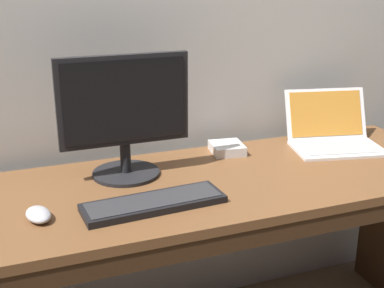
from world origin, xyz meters
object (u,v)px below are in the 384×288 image
external_drive_box (227,148)px  wired_keyboard (154,203)px  computer_mouse (38,214)px  laptop_white (333,134)px  external_monitor (124,113)px

external_drive_box → wired_keyboard: bearing=-138.5°
computer_mouse → laptop_white: bearing=1.2°
laptop_white → wired_keyboard: bearing=-161.1°
external_monitor → wired_keyboard: external_monitor is taller
wired_keyboard → computer_mouse: (-0.34, 0.04, 0.00)m
laptop_white → external_monitor: size_ratio=0.90×
laptop_white → external_drive_box: (-0.45, 0.07, -0.03)m
external_monitor → external_drive_box: bearing=12.5°
external_monitor → computer_mouse: (-0.33, -0.24, -0.22)m
wired_keyboard → external_drive_box: bearing=41.5°
laptop_white → computer_mouse: bearing=-167.9°
external_monitor → external_drive_box: 0.49m
laptop_white → external_drive_box: size_ratio=3.07×
laptop_white → computer_mouse: (-1.21, -0.26, -0.03)m
laptop_white → external_monitor: (-0.88, -0.02, 0.18)m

